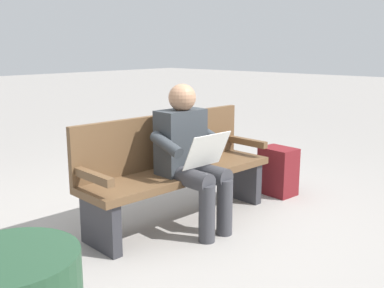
{
  "coord_description": "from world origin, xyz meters",
  "views": [
    {
      "loc": [
        2.64,
        2.52,
        1.47
      ],
      "look_at": [
        0.02,
        0.15,
        0.7
      ],
      "focal_mm": 42.15,
      "sensor_mm": 36.0,
      "label": 1
    }
  ],
  "objects": [
    {
      "name": "bench_near",
      "position": [
        -0.0,
        -0.07,
        0.46
      ],
      "size": [
        1.83,
        0.6,
        0.9
      ],
      "rotation": [
        0.0,
        0.0,
        -0.07
      ],
      "color": "brown",
      "rests_on": "ground"
    },
    {
      "name": "ground_plane",
      "position": [
        0.0,
        0.0,
        0.0
      ],
      "size": [
        40.0,
        40.0,
        0.0
      ],
      "primitive_type": "plane",
      "color": "gray"
    },
    {
      "name": "person_seated",
      "position": [
        0.05,
        0.16,
        0.63
      ],
      "size": [
        0.59,
        0.59,
        1.18
      ],
      "rotation": [
        0.0,
        0.0,
        -0.07
      ],
      "color": "#33383D",
      "rests_on": "ground"
    },
    {
      "name": "backpack",
      "position": [
        -1.19,
        0.23,
        0.24
      ],
      "size": [
        0.32,
        0.37,
        0.48
      ],
      "rotation": [
        0.0,
        0.0,
        1.46
      ],
      "color": "maroon",
      "rests_on": "ground"
    }
  ]
}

